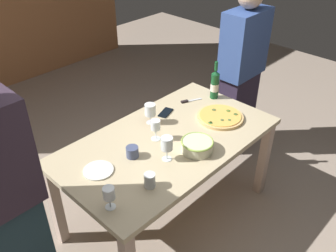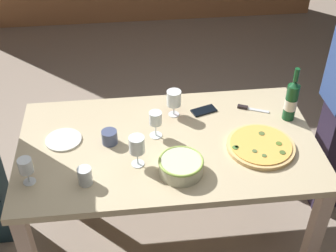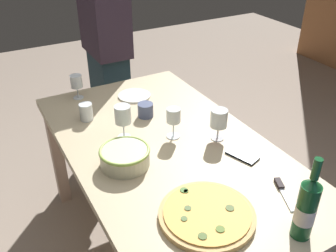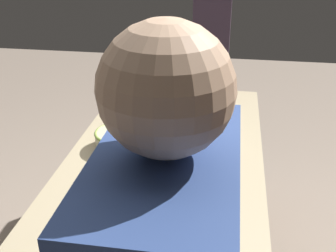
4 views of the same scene
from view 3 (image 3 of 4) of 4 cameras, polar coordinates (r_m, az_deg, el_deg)
name	(u,v)px [view 3 (image 3 of 4)]	position (r m, az deg, el deg)	size (l,w,h in m)	color
ground_plane	(168,252)	(2.29, 0.00, -18.78)	(8.00, 8.00, 0.00)	gray
dining_table	(168,161)	(1.83, 0.00, -5.45)	(1.60, 0.90, 0.75)	#C2AF88
pizza	(207,214)	(1.41, 5.98, -13.35)	(0.36, 0.36, 0.03)	#DFB36F
serving_bowl	(125,156)	(1.64, -6.64, -4.62)	(0.22, 0.22, 0.08)	beige
wine_bottle	(306,208)	(1.35, 20.45, -11.70)	(0.07, 0.07, 0.33)	#134923
wine_glass_near_pizza	(123,115)	(1.79, -6.96, 1.64)	(0.08, 0.08, 0.17)	white
wine_glass_by_bottle	(173,117)	(1.79, 0.85, 1.35)	(0.07, 0.07, 0.16)	white
wine_glass_far_left	(219,120)	(1.79, 7.80, 0.96)	(0.08, 0.08, 0.16)	white
wine_glass_far_right	(76,83)	(2.24, -13.87, 6.48)	(0.07, 0.07, 0.14)	white
cup_amber	(146,110)	(2.01, -3.47, 2.46)	(0.08, 0.08, 0.08)	#434E71
cup_ceramic	(86,112)	(2.01, -12.44, 2.12)	(0.07, 0.07, 0.09)	white
side_plate	(134,96)	(2.24, -5.18, 4.67)	(0.19, 0.19, 0.01)	white
cell_phone	(242,155)	(1.74, 11.31, -4.45)	(0.07, 0.14, 0.01)	black
pizza_knife	(282,190)	(1.59, 17.13, -9.35)	(0.18, 0.10, 0.02)	silver
person_guest_left	(107,49)	(2.72, -9.38, 11.60)	(0.40, 0.24, 1.68)	#1D333C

